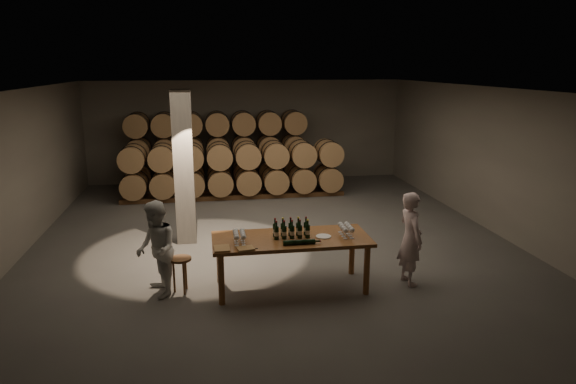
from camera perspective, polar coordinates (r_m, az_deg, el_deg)
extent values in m
plane|color=#54514E|center=(11.15, -1.82, -5.29)|extent=(12.00, 12.00, 0.00)
plane|color=#605E59|center=(10.53, -1.95, 11.37)|extent=(12.00, 12.00, 0.00)
plane|color=slate|center=(16.62, -4.59, 6.76)|extent=(10.00, 0.00, 10.00)
plane|color=slate|center=(5.08, 7.11, -10.31)|extent=(10.00, 0.00, 10.00)
plane|color=slate|center=(11.25, -28.05, 1.67)|extent=(0.00, 12.00, 12.00)
plane|color=slate|center=(12.39, 21.74, 3.33)|extent=(0.00, 12.00, 12.00)
cube|color=slate|center=(10.84, -11.51, 2.65)|extent=(0.40, 0.40, 3.20)
cylinder|color=brown|center=(8.18, -7.42, -9.62)|extent=(0.10, 0.10, 0.84)
cylinder|color=brown|center=(8.56, 8.74, -8.56)|extent=(0.10, 0.10, 0.84)
cylinder|color=brown|center=(8.98, -7.63, -7.43)|extent=(0.10, 0.10, 0.84)
cylinder|color=brown|center=(9.33, 7.11, -6.58)|extent=(0.10, 0.10, 0.84)
cube|color=brown|center=(8.52, 0.35, -5.26)|extent=(2.60, 1.10, 0.06)
cube|color=#50351B|center=(15.76, -7.63, 0.59)|extent=(5.48, 0.10, 0.12)
cube|color=#50351B|center=(16.34, -7.70, 1.07)|extent=(5.48, 0.10, 0.12)
cylinder|color=#AA7E4C|center=(16.08, -16.08, 1.93)|extent=(0.70, 0.95, 0.70)
cylinder|color=black|center=(15.82, -16.18, 1.73)|extent=(0.73, 0.04, 0.73)
cylinder|color=black|center=(16.33, -15.98, 2.12)|extent=(0.73, 0.04, 0.73)
cylinder|color=#AA7E4C|center=(16.00, -13.30, 2.05)|extent=(0.70, 0.95, 0.70)
cylinder|color=black|center=(15.75, -13.36, 1.85)|extent=(0.73, 0.04, 0.73)
cylinder|color=black|center=(16.26, -13.25, 2.23)|extent=(0.73, 0.04, 0.73)
cylinder|color=#AA7E4C|center=(15.96, -10.51, 2.16)|extent=(0.70, 0.95, 0.70)
cylinder|color=black|center=(15.71, -10.52, 1.97)|extent=(0.73, 0.04, 0.73)
cylinder|color=black|center=(16.22, -10.50, 2.35)|extent=(0.73, 0.04, 0.73)
cylinder|color=#AA7E4C|center=(15.96, -7.71, 2.27)|extent=(0.70, 0.95, 0.70)
cylinder|color=black|center=(15.71, -7.68, 2.08)|extent=(0.73, 0.04, 0.73)
cylinder|color=black|center=(16.22, -7.74, 2.45)|extent=(0.73, 0.04, 0.73)
cylinder|color=#AA7E4C|center=(16.00, -4.92, 2.37)|extent=(0.70, 0.95, 0.70)
cylinder|color=black|center=(15.75, -4.84, 2.19)|extent=(0.73, 0.04, 0.73)
cylinder|color=black|center=(16.26, -4.99, 2.56)|extent=(0.73, 0.04, 0.73)
cylinder|color=#AA7E4C|center=(16.08, -2.14, 2.47)|extent=(0.70, 0.95, 0.70)
cylinder|color=black|center=(15.83, -2.02, 2.29)|extent=(0.73, 0.04, 0.73)
cylinder|color=black|center=(16.33, -2.26, 2.65)|extent=(0.73, 0.04, 0.73)
cylinder|color=#AA7E4C|center=(16.19, 0.60, 2.56)|extent=(0.70, 0.95, 0.70)
cylinder|color=black|center=(15.94, 0.76, 2.38)|extent=(0.73, 0.04, 0.73)
cylinder|color=black|center=(16.44, 0.44, 2.74)|extent=(0.73, 0.04, 0.73)
cylinder|color=#AA7E4C|center=(15.95, -16.25, 4.53)|extent=(0.70, 0.95, 0.70)
cylinder|color=black|center=(15.69, -16.36, 4.37)|extent=(0.73, 0.04, 0.73)
cylinder|color=black|center=(16.20, -16.15, 4.68)|extent=(0.73, 0.04, 0.73)
cylinder|color=#AA7E4C|center=(15.87, -13.45, 4.66)|extent=(0.70, 0.95, 0.70)
cylinder|color=black|center=(15.61, -13.51, 4.51)|extent=(0.73, 0.04, 0.73)
cylinder|color=black|center=(16.13, -13.39, 4.81)|extent=(0.73, 0.04, 0.73)
cylinder|color=#AA7E4C|center=(15.83, -10.63, 4.78)|extent=(0.70, 0.95, 0.70)
cylinder|color=black|center=(15.57, -10.65, 4.63)|extent=(0.73, 0.04, 0.73)
cylinder|color=black|center=(16.09, -10.61, 4.93)|extent=(0.73, 0.04, 0.73)
cylinder|color=#AA7E4C|center=(15.83, -7.80, 4.89)|extent=(0.70, 0.95, 0.70)
cylinder|color=black|center=(15.57, -7.77, 4.74)|extent=(0.73, 0.04, 0.73)
cylinder|color=black|center=(16.09, -7.83, 5.04)|extent=(0.73, 0.04, 0.73)
cylinder|color=#AA7E4C|center=(15.87, -4.97, 4.99)|extent=(0.70, 0.95, 0.70)
cylinder|color=black|center=(15.61, -4.90, 4.85)|extent=(0.73, 0.04, 0.73)
cylinder|color=black|center=(16.13, -5.04, 5.13)|extent=(0.73, 0.04, 0.73)
cylinder|color=#AA7E4C|center=(15.95, -2.17, 5.08)|extent=(0.70, 0.95, 0.70)
cylinder|color=black|center=(15.69, -2.05, 4.93)|extent=(0.73, 0.04, 0.73)
cylinder|color=black|center=(16.20, -2.28, 5.22)|extent=(0.73, 0.04, 0.73)
cylinder|color=#AA7E4C|center=(16.06, 0.61, 5.15)|extent=(0.70, 0.95, 0.70)
cylinder|color=black|center=(15.81, 0.77, 5.01)|extent=(0.73, 0.04, 0.73)
cylinder|color=black|center=(16.31, 0.45, 5.29)|extent=(0.73, 0.04, 0.73)
cylinder|color=#AA7E4C|center=(15.85, -16.44, 7.17)|extent=(0.70, 0.95, 0.70)
cylinder|color=black|center=(15.59, -16.55, 7.05)|extent=(0.73, 0.04, 0.73)
cylinder|color=black|center=(16.10, -16.33, 7.27)|extent=(0.73, 0.04, 0.73)
cylinder|color=#AA7E4C|center=(15.77, -13.60, 7.31)|extent=(0.70, 0.95, 0.70)
cylinder|color=black|center=(15.51, -13.67, 7.20)|extent=(0.73, 0.04, 0.73)
cylinder|color=black|center=(16.03, -13.54, 7.42)|extent=(0.73, 0.04, 0.73)
cylinder|color=#AA7E4C|center=(15.73, -10.75, 7.44)|extent=(0.70, 0.95, 0.70)
cylinder|color=black|center=(15.47, -10.77, 7.34)|extent=(0.73, 0.04, 0.73)
cylinder|color=black|center=(15.99, -10.73, 7.55)|extent=(0.73, 0.04, 0.73)
cylinder|color=#AA7E4C|center=(15.73, -7.89, 7.55)|extent=(0.70, 0.95, 0.70)
cylinder|color=black|center=(15.47, -7.86, 7.45)|extent=(0.73, 0.04, 0.73)
cylinder|color=black|center=(15.99, -7.91, 7.66)|extent=(0.73, 0.04, 0.73)
cylinder|color=#AA7E4C|center=(15.77, -5.03, 7.65)|extent=(0.70, 0.95, 0.70)
cylinder|color=black|center=(15.51, -4.95, 7.54)|extent=(0.73, 0.04, 0.73)
cylinder|color=black|center=(16.03, -5.10, 7.75)|extent=(0.73, 0.04, 0.73)
cylinder|color=#AA7E4C|center=(15.85, -2.19, 7.72)|extent=(0.70, 0.95, 0.70)
cylinder|color=black|center=(15.59, -2.07, 7.62)|extent=(0.73, 0.04, 0.73)
cylinder|color=black|center=(16.10, -2.31, 7.82)|extent=(0.73, 0.04, 0.73)
cylinder|color=#AA7E4C|center=(15.96, 0.61, 7.78)|extent=(0.70, 0.95, 0.70)
cylinder|color=black|center=(15.71, 0.78, 7.67)|extent=(0.73, 0.04, 0.73)
cylinder|color=black|center=(16.22, 0.45, 7.88)|extent=(0.73, 0.04, 0.73)
cube|color=#50351B|center=(14.42, -5.89, -0.62)|extent=(6.26, 0.10, 0.12)
cube|color=#50351B|center=(15.00, -6.04, -0.05)|extent=(6.26, 0.10, 0.12)
cylinder|color=#AA7E4C|center=(14.72, -16.67, 0.80)|extent=(0.70, 0.95, 0.70)
cylinder|color=black|center=(14.47, -16.80, 0.57)|extent=(0.73, 0.04, 0.73)
cylinder|color=black|center=(14.97, -16.55, 1.03)|extent=(0.73, 0.04, 0.73)
cylinder|color=#AA7E4C|center=(14.64, -13.65, 0.93)|extent=(0.70, 0.95, 0.70)
cylinder|color=black|center=(14.38, -13.72, 0.70)|extent=(0.73, 0.04, 0.73)
cylinder|color=black|center=(14.89, -13.58, 1.15)|extent=(0.73, 0.04, 0.73)
cylinder|color=#AA7E4C|center=(14.60, -10.60, 1.05)|extent=(0.70, 0.95, 0.70)
cylinder|color=black|center=(14.34, -10.61, 0.82)|extent=(0.73, 0.04, 0.73)
cylinder|color=black|center=(14.85, -10.58, 1.27)|extent=(0.73, 0.04, 0.73)
cylinder|color=#AA7E4C|center=(14.60, -7.54, 1.17)|extent=(0.70, 0.95, 0.70)
cylinder|color=black|center=(14.34, -7.50, 0.94)|extent=(0.73, 0.04, 0.73)
cylinder|color=black|center=(14.85, -7.57, 1.39)|extent=(0.73, 0.04, 0.73)
cylinder|color=#AA7E4C|center=(14.64, -4.48, 1.29)|extent=(0.70, 0.95, 0.70)
cylinder|color=black|center=(14.38, -4.39, 1.06)|extent=(0.73, 0.04, 0.73)
cylinder|color=black|center=(14.89, -4.57, 1.50)|extent=(0.73, 0.04, 0.73)
cylinder|color=#AA7E4C|center=(14.72, -1.46, 1.40)|extent=(0.70, 0.95, 0.70)
cylinder|color=black|center=(14.47, -1.32, 1.18)|extent=(0.73, 0.04, 0.73)
cylinder|color=black|center=(14.97, -1.59, 1.61)|extent=(0.73, 0.04, 0.73)
cylinder|color=#AA7E4C|center=(14.84, 1.53, 1.50)|extent=(0.70, 0.95, 0.70)
cylinder|color=black|center=(14.59, 1.72, 1.29)|extent=(0.73, 0.04, 0.73)
cylinder|color=black|center=(15.09, 1.34, 1.71)|extent=(0.73, 0.04, 0.73)
cylinder|color=#AA7E4C|center=(15.01, 4.46, 1.60)|extent=(0.70, 0.95, 0.70)
cylinder|color=black|center=(14.76, 4.69, 1.39)|extent=(0.73, 0.04, 0.73)
cylinder|color=black|center=(15.25, 4.22, 1.81)|extent=(0.73, 0.04, 0.73)
cylinder|color=#AA7E4C|center=(14.58, -16.88, 3.64)|extent=(0.70, 0.95, 0.70)
cylinder|color=black|center=(14.32, -17.00, 3.45)|extent=(0.73, 0.04, 0.73)
cylinder|color=black|center=(14.83, -16.75, 3.81)|extent=(0.73, 0.04, 0.73)
cylinder|color=#AA7E4C|center=(14.49, -13.82, 3.78)|extent=(0.70, 0.95, 0.70)
cylinder|color=black|center=(14.24, -13.89, 3.60)|extent=(0.73, 0.04, 0.73)
cylinder|color=black|center=(14.75, -13.74, 3.95)|extent=(0.73, 0.04, 0.73)
cylinder|color=#AA7E4C|center=(14.45, -10.73, 3.91)|extent=(0.70, 0.95, 0.70)
cylinder|color=black|center=(14.19, -10.75, 3.73)|extent=(0.73, 0.04, 0.73)
cylinder|color=black|center=(14.71, -10.71, 4.08)|extent=(0.73, 0.04, 0.73)
cylinder|color=#AA7E4C|center=(14.45, -7.63, 4.03)|extent=(0.70, 0.95, 0.70)
cylinder|color=black|center=(14.19, -7.59, 3.85)|extent=(0.73, 0.04, 0.73)
cylinder|color=black|center=(14.71, -7.66, 4.20)|extent=(0.73, 0.04, 0.73)
cylinder|color=#AA7E4C|center=(14.49, -4.54, 4.14)|extent=(0.70, 0.95, 0.70)
cylinder|color=black|center=(14.24, -4.45, 3.96)|extent=(0.73, 0.04, 0.73)
cylinder|color=black|center=(14.75, -4.63, 4.31)|extent=(0.73, 0.04, 0.73)
cylinder|color=#AA7E4C|center=(14.58, -1.48, 4.24)|extent=(0.70, 0.95, 0.70)
cylinder|color=black|center=(14.32, -1.33, 4.06)|extent=(0.73, 0.04, 0.73)
cylinder|color=black|center=(14.83, -1.61, 4.41)|extent=(0.73, 0.04, 0.73)
cylinder|color=#AA7E4C|center=(14.70, 1.55, 4.32)|extent=(0.70, 0.95, 0.70)
cylinder|color=black|center=(14.45, 1.74, 4.15)|extent=(0.73, 0.04, 0.73)
cylinder|color=black|center=(14.95, 1.36, 4.49)|extent=(0.73, 0.04, 0.73)
cylinder|color=#AA7E4C|center=(14.87, 4.51, 4.39)|extent=(0.70, 0.95, 0.70)
cylinder|color=black|center=(14.62, 4.75, 4.22)|extent=(0.73, 0.04, 0.73)
cylinder|color=black|center=(15.12, 4.28, 4.55)|extent=(0.73, 0.04, 0.73)
cylinder|color=black|center=(8.39, -1.30, -4.60)|extent=(0.08, 0.08, 0.21)
cylinder|color=silver|center=(8.39, -1.30, -4.66)|extent=(0.08, 0.08, 0.07)
cylinder|color=black|center=(8.34, -1.30, -3.62)|extent=(0.03, 0.03, 0.09)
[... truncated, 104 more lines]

